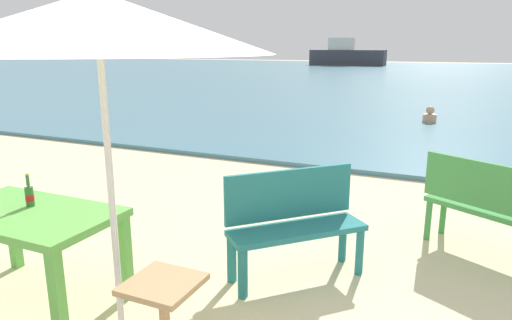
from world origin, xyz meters
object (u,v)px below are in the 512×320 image
(picnic_table_green, at_px, (28,224))
(bench_teal_center, at_px, (294,218))
(side_table_wood, at_px, (164,308))
(patio_umbrella, at_px, (98,23))
(swimmer_person, at_px, (430,116))
(boat_fishing_trawler, at_px, (347,55))
(beer_bottle_amber, at_px, (29,195))
(bench_green_left, at_px, (487,203))

(picnic_table_green, height_order, bench_teal_center, bench_teal_center)
(side_table_wood, relative_size, bench_teal_center, 0.49)
(patio_umbrella, xyz_separation_m, swimmer_person, (1.23, 10.34, -1.88))
(picnic_table_green, relative_size, side_table_wood, 2.59)
(patio_umbrella, bearing_deg, side_table_wood, -2.32)
(picnic_table_green, height_order, patio_umbrella, patio_umbrella)
(boat_fishing_trawler, bearing_deg, patio_umbrella, -78.32)
(beer_bottle_amber, height_order, side_table_wood, beer_bottle_amber)
(patio_umbrella, relative_size, boat_fishing_trawler, 0.32)
(beer_bottle_amber, distance_m, bench_teal_center, 2.15)
(beer_bottle_amber, distance_m, swimmer_person, 10.39)
(picnic_table_green, height_order, bench_green_left, bench_green_left)
(bench_teal_center, bearing_deg, beer_bottle_amber, -147.07)
(boat_fishing_trawler, bearing_deg, picnic_table_green, -79.51)
(swimmer_person, xyz_separation_m, boat_fishing_trawler, (-10.34, 33.74, 0.79))
(beer_bottle_amber, bearing_deg, picnic_table_green, -58.40)
(beer_bottle_amber, distance_m, boat_fishing_trawler, 44.60)
(bench_teal_center, xyz_separation_m, swimmer_person, (0.47, 8.97, -0.30))
(patio_umbrella, height_order, bench_green_left, patio_umbrella)
(patio_umbrella, xyz_separation_m, bench_teal_center, (0.76, 1.37, -1.58))
(bench_green_left, bearing_deg, boat_fishing_trawler, 105.34)
(bench_teal_center, xyz_separation_m, boat_fishing_trawler, (-9.87, 42.70, 0.49))
(side_table_wood, distance_m, bench_green_left, 3.16)
(picnic_table_green, xyz_separation_m, side_table_wood, (1.35, -0.14, -0.30))
(swimmer_person, height_order, boat_fishing_trawler, boat_fishing_trawler)
(beer_bottle_amber, height_order, swimmer_person, beer_bottle_amber)
(bench_teal_center, xyz_separation_m, bench_green_left, (1.54, 1.11, 0.00))
(boat_fishing_trawler, bearing_deg, bench_green_left, -74.66)
(beer_bottle_amber, bearing_deg, bench_teal_center, 32.93)
(picnic_table_green, height_order, swimmer_person, picnic_table_green)
(beer_bottle_amber, bearing_deg, side_table_wood, -9.33)
(picnic_table_green, bearing_deg, bench_green_left, 35.89)
(beer_bottle_amber, xyz_separation_m, patio_umbrella, (1.03, -0.22, 1.26))
(swimmer_person, bearing_deg, picnic_table_green, -102.15)
(beer_bottle_amber, distance_m, bench_green_left, 4.04)
(patio_umbrella, distance_m, side_table_wood, 1.80)
(beer_bottle_amber, relative_size, bench_green_left, 0.22)
(bench_green_left, xyz_separation_m, swimmer_person, (-1.07, 7.85, -0.30))
(bench_teal_center, distance_m, bench_green_left, 1.90)
(side_table_wood, height_order, bench_green_left, bench_green_left)
(bench_green_left, bearing_deg, bench_teal_center, -144.14)
(side_table_wood, bearing_deg, boat_fishing_trawler, 102.15)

